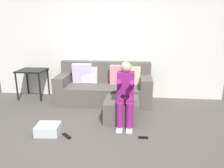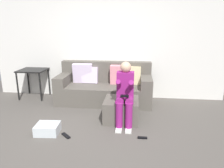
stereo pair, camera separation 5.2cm
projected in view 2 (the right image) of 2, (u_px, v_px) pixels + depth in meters
name	position (u px, v px, depth m)	size (l,w,h in m)	color
ground_plane	(87.00, 141.00, 3.18)	(7.14, 7.14, 0.00)	#544F49
wall_back	(107.00, 46.00, 4.95)	(5.50, 0.10, 2.44)	silver
couch_sectional	(105.00, 87.00, 4.79)	(2.08, 0.87, 0.88)	#59544C
ottoman	(121.00, 110.00, 3.86)	(0.61, 0.63, 0.39)	#59544C
person_seated	(125.00, 93.00, 3.58)	(0.30, 0.55, 1.10)	#8C1E72
storage_bin	(48.00, 129.00, 3.39)	(0.37, 0.31, 0.16)	silver
side_table	(33.00, 74.00, 4.99)	(0.61, 0.56, 0.69)	black
remote_near_ottoman	(142.00, 138.00, 3.25)	(0.15, 0.05, 0.02)	black
remote_by_storage_bin	(66.00, 136.00, 3.31)	(0.20, 0.06, 0.02)	black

